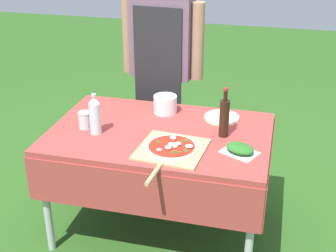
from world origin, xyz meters
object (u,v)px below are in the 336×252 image
object	(u,v)px
pizza_on_peel	(171,149)
plate_stack	(222,118)
water_bottle	(95,115)
sauce_jar	(85,121)
oil_bottle	(224,117)
prep_table	(160,143)
person_cook	(162,56)
mixing_tub	(165,104)
herb_container	(240,149)

from	to	relation	value
pizza_on_peel	plate_stack	bearing A→B (deg)	71.74
water_bottle	plate_stack	size ratio (longest dim) A/B	1.12
water_bottle	sauce_jar	size ratio (longest dim) A/B	2.40
oil_bottle	water_bottle	bearing A→B (deg)	-168.69
oil_bottle	plate_stack	xyz separation A→B (m)	(-0.04, 0.24, -0.11)
prep_table	oil_bottle	world-z (taller)	oil_bottle
pizza_on_peel	person_cook	bearing A→B (deg)	112.62
person_cook	mixing_tub	world-z (taller)	person_cook
mixing_tub	sauce_jar	world-z (taller)	mixing_tub
prep_table	water_bottle	distance (m)	0.44
prep_table	mixing_tub	xyz separation A→B (m)	(-0.04, 0.28, 0.14)
oil_bottle	sauce_jar	size ratio (longest dim) A/B	2.90
herb_container	sauce_jar	world-z (taller)	sauce_jar
prep_table	water_bottle	bearing A→B (deg)	-161.62
pizza_on_peel	prep_table	bearing A→B (deg)	124.04
person_cook	water_bottle	xyz separation A→B (m)	(-0.20, -0.85, -0.13)
prep_table	person_cook	distance (m)	0.82
prep_table	sauce_jar	bearing A→B (deg)	-171.22
water_bottle	herb_container	distance (m)	0.89
oil_bottle	plate_stack	distance (m)	0.27
pizza_on_peel	plate_stack	distance (m)	0.55
prep_table	person_cook	xyz separation A→B (m)	(-0.17, 0.72, 0.33)
pizza_on_peel	mixing_tub	bearing A→B (deg)	113.05
oil_bottle	plate_stack	bearing A→B (deg)	100.24
sauce_jar	prep_table	bearing A→B (deg)	8.78
prep_table	sauce_jar	distance (m)	0.49
person_cook	pizza_on_peel	xyz separation A→B (m)	(0.30, -0.96, -0.24)
mixing_tub	plate_stack	xyz separation A→B (m)	(0.39, -0.01, -0.05)
person_cook	sauce_jar	bearing A→B (deg)	74.46
herb_container	water_bottle	bearing A→B (deg)	177.42
pizza_on_peel	mixing_tub	distance (m)	0.54
plate_stack	sauce_jar	distance (m)	0.88
herb_container	mixing_tub	size ratio (longest dim) A/B	1.53
pizza_on_peel	plate_stack	xyz separation A→B (m)	(0.22, 0.50, -0.00)
pizza_on_peel	sauce_jar	distance (m)	0.62
prep_table	mixing_tub	distance (m)	0.32
water_bottle	herb_container	bearing A→B (deg)	-2.58
mixing_tub	plate_stack	world-z (taller)	mixing_tub
plate_stack	pizza_on_peel	bearing A→B (deg)	-113.21
water_bottle	mixing_tub	distance (m)	0.53
person_cook	sauce_jar	size ratio (longest dim) A/B	15.57
herb_container	sauce_jar	bearing A→B (deg)	174.63
person_cook	oil_bottle	size ratio (longest dim) A/B	5.37
prep_table	oil_bottle	distance (m)	0.44
person_cook	sauce_jar	xyz separation A→B (m)	(-0.29, -0.79, -0.20)
water_bottle	plate_stack	xyz separation A→B (m)	(0.72, 0.39, -0.11)
sauce_jar	water_bottle	bearing A→B (deg)	-29.27
prep_table	herb_container	world-z (taller)	herb_container
person_cook	herb_container	world-z (taller)	person_cook
water_bottle	mixing_tub	bearing A→B (deg)	50.65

